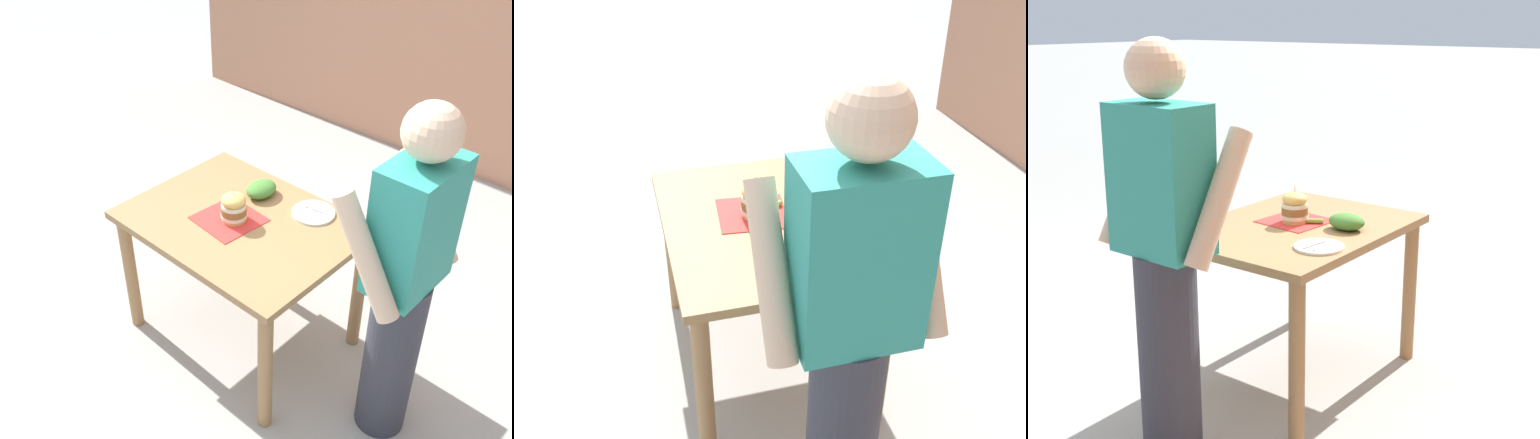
% 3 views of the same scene
% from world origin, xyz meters
% --- Properties ---
extents(ground_plane, '(80.00, 80.00, 0.00)m').
position_xyz_m(ground_plane, '(0.00, 0.00, 0.00)').
color(ground_plane, '#ADAAA3').
extents(patio_table, '(0.85, 1.12, 0.79)m').
position_xyz_m(patio_table, '(0.00, 0.00, 0.66)').
color(patio_table, '#9E7247').
rests_on(patio_table, ground).
extents(serving_paper, '(0.32, 0.32, 0.00)m').
position_xyz_m(serving_paper, '(0.04, -0.05, 0.79)').
color(serving_paper, red).
rests_on(serving_paper, patio_table).
extents(sandwich, '(0.13, 0.13, 0.19)m').
position_xyz_m(sandwich, '(0.03, -0.02, 0.87)').
color(sandwich, '#E5B25B').
rests_on(sandwich, serving_paper).
extents(pickle_spear, '(0.09, 0.07, 0.02)m').
position_xyz_m(pickle_spear, '(-0.06, -0.06, 0.81)').
color(pickle_spear, '#8EA83D').
rests_on(pickle_spear, serving_paper).
extents(side_plate_with_forks, '(0.22, 0.22, 0.02)m').
position_xyz_m(side_plate_with_forks, '(-0.29, 0.23, 0.80)').
color(side_plate_with_forks, white).
rests_on(side_plate_with_forks, patio_table).
extents(side_salad, '(0.18, 0.14, 0.08)m').
position_xyz_m(side_salad, '(-0.23, -0.08, 0.83)').
color(side_salad, '#477F33').
rests_on(side_salad, patio_table).
extents(diner_across_table, '(0.55, 0.35, 1.69)m').
position_xyz_m(diner_across_table, '(-0.04, 0.90, 0.88)').
color(diner_across_table, '#33333D').
rests_on(diner_across_table, ground).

